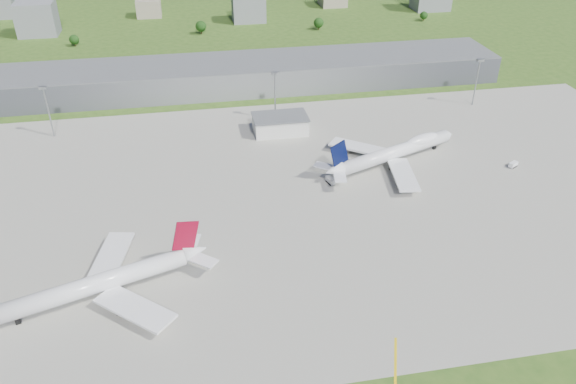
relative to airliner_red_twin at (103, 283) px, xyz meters
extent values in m
plane|color=#305219|center=(64.54, 158.02, -5.22)|extent=(1400.00, 1400.00, 0.00)
cube|color=gray|center=(74.54, 48.02, -5.18)|extent=(360.00, 190.00, 0.08)
cube|color=slate|center=(64.54, 173.02, 2.28)|extent=(300.00, 42.00, 15.00)
cube|color=silver|center=(74.54, 108.02, -1.22)|extent=(26.00, 16.00, 8.00)
cylinder|color=gray|center=(-35.46, 123.02, 7.28)|extent=(0.70, 0.70, 25.00)
cube|color=gray|center=(-35.46, 123.02, 20.08)|extent=(3.50, 2.00, 1.20)
cylinder|color=gray|center=(74.54, 123.02, 7.28)|extent=(0.70, 0.70, 25.00)
cube|color=gray|center=(74.54, 123.02, 20.08)|extent=(3.50, 2.00, 1.20)
cylinder|color=gray|center=(184.54, 123.02, 7.28)|extent=(0.70, 0.70, 25.00)
cube|color=gray|center=(184.54, 123.02, 20.08)|extent=(3.50, 2.00, 1.20)
cylinder|color=white|center=(-2.58, -0.85, 0.30)|extent=(57.14, 23.97, 6.02)
cone|color=white|center=(28.85, 9.53, 1.10)|extent=(9.51, 8.23, 6.02)
cube|color=maroon|center=(-4.49, -1.48, -1.57)|extent=(46.08, 17.31, 1.30)
cube|color=white|center=(10.00, -11.76, -1.51)|extent=(25.48, 24.10, 0.90)
cube|color=white|center=(1.02, 15.40, -1.51)|extent=(14.14, 27.37, 0.90)
cube|color=maroon|center=(26.47, 8.75, 8.32)|extent=(9.65, 3.61, 12.12)
cylinder|color=#38383D|center=(6.50, -8.95, -3.42)|extent=(6.25, 4.78, 3.21)
cylinder|color=#38383D|center=(-0.11, 11.06, -3.42)|extent=(6.25, 4.78, 3.21)
cube|color=black|center=(4.55, -3.25, -3.97)|extent=(1.90, 1.65, 2.51)
cube|color=black|center=(1.71, 5.32, -3.97)|extent=(1.90, 1.65, 2.51)
cube|color=black|center=(-24.49, -8.09, -3.97)|extent=(1.90, 1.65, 2.51)
cylinder|color=white|center=(119.96, 67.44, 0.16)|extent=(58.50, 28.25, 6.06)
cone|color=white|center=(150.35, 79.67, 0.16)|extent=(6.80, 7.45, 6.06)
cone|color=white|center=(88.21, 54.67, 0.94)|extent=(9.52, 8.54, 6.06)
cube|color=#1A4F92|center=(121.77, 68.17, -1.72)|extent=(47.04, 20.86, 1.27)
ellipsoid|color=white|center=(134.58, 73.33, 1.97)|extent=(20.26, 12.86, 5.46)
cube|color=white|center=(106.28, 77.94, -1.60)|extent=(26.90, 23.75, 0.88)
cube|color=white|center=(117.36, 50.40, -1.60)|extent=(12.55, 28.25, 0.88)
cube|color=#060D32|center=(90.48, 55.58, 8.08)|extent=(9.22, 4.09, 11.81)
cylinder|color=#38383D|center=(111.96, 73.71, -3.46)|extent=(6.16, 4.91, 3.13)
cylinder|color=#38383D|center=(103.08, 80.67, -3.46)|extent=(6.16, 4.91, 3.13)
cylinder|color=#38383D|center=(118.53, 57.38, -3.46)|extent=(6.16, 4.91, 3.13)
cylinder|color=#38383D|center=(116.94, 46.20, -3.46)|extent=(6.16, 4.91, 3.13)
cube|color=black|center=(112.88, 69.34, -4.00)|extent=(1.89, 1.67, 2.44)
cube|color=black|center=(116.16, 61.17, -4.00)|extent=(1.89, 1.67, 2.44)
cube|color=black|center=(142.64, 76.57, -4.00)|extent=(1.89, 1.67, 2.44)
cube|color=#C0880B|center=(10.51, -9.47, -4.10)|extent=(3.97, 3.46, 1.38)
cube|color=black|center=(10.51, -9.47, -4.79)|extent=(3.58, 3.28, 0.70)
cube|color=silver|center=(87.02, 54.72, -3.68)|extent=(3.67, 5.50, 2.23)
cube|color=black|center=(87.02, 54.72, -4.79)|extent=(3.54, 4.81, 0.70)
cube|color=white|center=(170.10, 53.83, -3.79)|extent=(4.95, 4.04, 2.00)
cube|color=black|center=(170.10, 53.83, -4.79)|extent=(4.42, 3.80, 0.70)
cube|color=slate|center=(-75.46, 308.02, 6.78)|extent=(28.00, 22.00, 24.00)
cube|color=gray|center=(4.54, 348.02, 1.78)|extent=(20.00, 18.00, 14.00)
cube|color=slate|center=(84.54, 318.02, 5.78)|extent=(26.00, 20.00, 22.00)
cylinder|color=#382314|center=(-45.46, 273.02, -3.72)|extent=(0.70, 0.70, 3.00)
sphere|color=black|center=(-45.46, 273.02, -0.35)|extent=(6.75, 6.75, 6.75)
cylinder|color=#382314|center=(44.54, 288.02, -3.42)|extent=(0.70, 0.70, 3.60)
sphere|color=black|center=(44.54, 288.02, 0.63)|extent=(8.10, 8.10, 8.10)
cylinder|color=#382314|center=(134.54, 283.02, -3.52)|extent=(0.70, 0.70, 3.40)
sphere|color=black|center=(134.54, 283.02, 0.30)|extent=(7.65, 7.65, 7.65)
cylinder|color=#382314|center=(224.54, 293.02, -3.82)|extent=(0.70, 0.70, 2.80)
sphere|color=black|center=(224.54, 293.02, -0.67)|extent=(6.30, 6.30, 6.30)
camera|label=1|loc=(32.75, -142.36, 116.01)|focal=35.00mm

